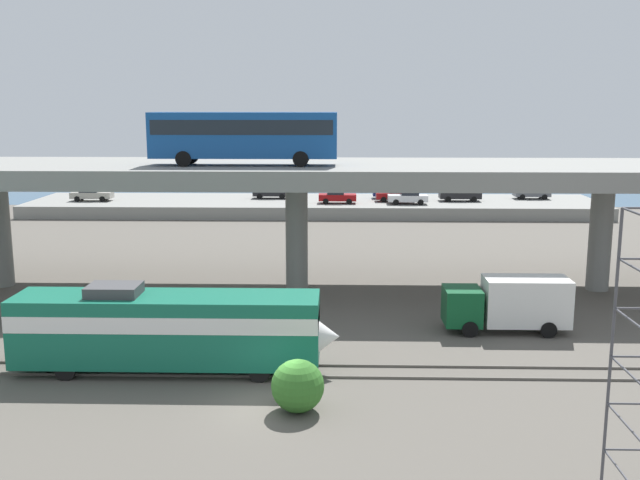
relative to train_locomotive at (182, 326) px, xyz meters
The scene contains 18 objects.
ground_plane 6.37m from the train_locomotive, 41.99° to the right, with size 260.00×260.00×0.00m, color #565149.
rail_strip_near 4.99m from the train_locomotive, ahead, with size 110.00×0.12×0.12m, color #59544C.
rail_strip_far 4.99m from the train_locomotive, ahead, with size 110.00×0.12×0.12m, color #59544C.
train_locomotive is the anchor object (origin of this frame).
highway_overpass 17.47m from the train_locomotive, 74.48° to the left, with size 96.00×11.37×8.49m.
transit_bus_on_overpass 16.94m from the train_locomotive, 85.58° to the left, with size 12.00×2.68×3.40m.
service_truck_west 18.01m from the train_locomotive, 21.37° to the left, with size 6.80×2.46×3.04m.
pier_parking_lot 51.22m from the train_locomotive, 85.02° to the left, with size 64.90×12.53×1.39m, color gray.
parked_car_0 54.50m from the train_locomotive, 75.73° to the left, with size 4.49×1.97×1.50m.
parked_car_1 48.96m from the train_locomotive, 81.71° to the left, with size 4.17×1.89×1.50m.
parked_car_2 60.70m from the train_locomotive, 60.59° to the left, with size 4.10×1.95×1.50m.
parked_car_3 50.23m from the train_locomotive, 72.72° to the left, with size 4.35×1.92×1.50m.
parked_car_4 53.97m from the train_locomotive, 112.94° to the left, with size 4.64×1.83×1.50m.
parked_car_5 52.49m from the train_locomotive, 90.78° to the left, with size 4.23×1.86×1.50m.
parked_car_6 51.98m from the train_locomotive, 74.71° to the left, with size 4.37×1.85×1.50m.
parked_car_7 54.85m from the train_locomotive, 67.46° to the left, with size 4.68×1.90×1.50m.
harbor_water 74.17m from the train_locomotive, 86.56° to the left, with size 140.00×36.00×0.01m, color #385B7A.
shrub_right 7.29m from the train_locomotive, 38.18° to the right, with size 2.20×2.20×2.20m, color #326E27.
Camera 1 is at (2.90, -28.79, 12.54)m, focal length 41.17 mm.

